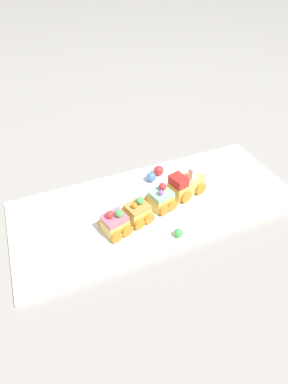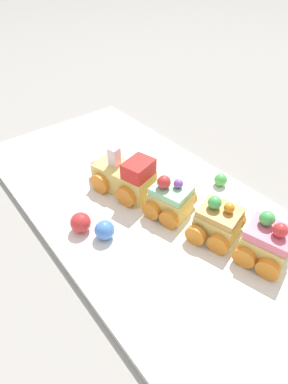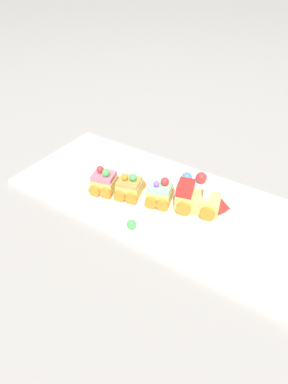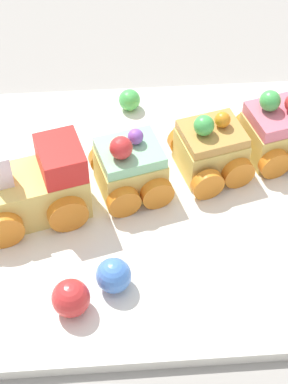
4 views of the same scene
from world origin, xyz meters
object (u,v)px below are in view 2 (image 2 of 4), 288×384
Objects in this scene: gumball_green at (220,180)px; gumball_blue at (105,230)px; gumball_red at (81,222)px; cake_car_strawberry at (266,243)px; cake_car_caramel at (218,222)px; cake_car_mint at (171,200)px; cake_train_locomotive at (121,175)px.

gumball_blue reaches higher than gumball_green.
gumball_green is 0.26m from gumball_red.
cake_car_caramel is at bearing 0.12° from cake_car_strawberry.
cake_car_caramel is at bearing -179.82° from cake_car_mint.
cake_car_caramel reaches higher than gumball_red.
gumball_blue is (0.03, 0.23, 0.00)m from gumball_green.
gumball_red is at bearing 76.32° from gumball_green.
cake_car_strawberry is at bearing -137.74° from gumball_blue.
gumball_green is 0.74× the size of gumball_red.
gumball_green is 0.24m from gumball_blue.
cake_car_strawberry is at bearing 151.11° from gumball_green.
cake_car_caramel is 2.82× the size of gumball_blue.
cake_train_locomotive is 0.10m from cake_car_mint.
cake_car_strawberry reaches higher than gumball_red.
gumball_blue is (0.17, 0.15, -0.01)m from cake_car_strawberry.
gumball_blue is at bearing -150.15° from gumball_red.
cake_car_strawberry is 0.23m from gumball_blue.
cake_train_locomotive is 1.67× the size of cake_car_caramel.
cake_car_strawberry is (-0.07, -0.02, 0.00)m from cake_car_caramel.
gumball_green is (0.14, -0.08, -0.02)m from cake_car_strawberry.
cake_train_locomotive reaches higher than gumball_blue.
cake_car_strawberry reaches higher than cake_car_caramel.
cake_car_strawberry is at bearing -179.85° from cake_car_mint.
gumball_blue is (-0.08, 0.09, -0.01)m from cake_train_locomotive.
cake_car_mint reaches higher than cake_car_caramel.
cake_car_caramel is 2.68× the size of gumball_red.
cake_train_locomotive reaches higher than cake_car_caramel.
gumball_green is (0.07, -0.10, -0.01)m from cake_car_caramel.
gumball_blue is 0.95× the size of gumball_red.
cake_car_caramel is 0.21m from gumball_red.
gumball_red is (0.06, 0.14, -0.01)m from cake_car_mint.
cake_car_caramel is at bearing -126.51° from gumball_blue.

